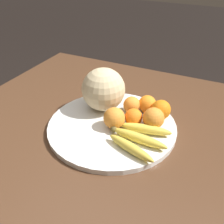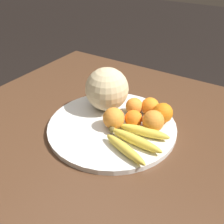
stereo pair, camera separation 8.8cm
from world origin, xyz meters
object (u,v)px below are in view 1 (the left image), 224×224
object	(u,v)px
fruit_bowl	(112,126)
orange_front_left	(132,105)
kitchen_table	(89,156)
orange_back_left	(147,104)
produce_tag	(140,116)
melon	(103,89)
orange_mid_center	(153,118)
orange_top_small	(133,117)
orange_front_right	(114,118)
banana_bunch	(138,138)
orange_back_right	(161,110)

from	to	relation	value
fruit_bowl	orange_front_left	bearing A→B (deg)	-18.30
kitchen_table	fruit_bowl	xyz separation A→B (m)	(0.07, -0.05, 0.10)
orange_back_left	produce_tag	size ratio (longest dim) A/B	0.74
melon	orange_mid_center	distance (m)	0.21
kitchen_table	produce_tag	bearing A→B (deg)	-38.22
orange_mid_center	kitchen_table	bearing A→B (deg)	122.05
kitchen_table	orange_top_small	size ratio (longest dim) A/B	19.98
kitchen_table	orange_front_right	distance (m)	0.17
melon	orange_mid_center	size ratio (longest dim) A/B	2.17
orange_back_left	orange_top_small	world-z (taller)	orange_back_left
orange_back_left	produce_tag	xyz separation A→B (m)	(-0.04, 0.01, -0.03)
kitchen_table	melon	xyz separation A→B (m)	(0.15, 0.02, 0.19)
orange_front_left	produce_tag	world-z (taller)	orange_front_left
melon	banana_bunch	world-z (taller)	melon
orange_front_left	orange_back_left	bearing A→B (deg)	-60.04
fruit_bowl	orange_top_small	size ratio (longest dim) A/B	7.36
orange_mid_center	banana_bunch	bearing A→B (deg)	169.89
fruit_bowl	melon	bearing A→B (deg)	42.36
kitchen_table	produce_tag	world-z (taller)	produce_tag
orange_back_left	orange_mid_center	bearing A→B (deg)	-148.61
melon	orange_back_right	world-z (taller)	melon
orange_mid_center	fruit_bowl	bearing A→B (deg)	108.53
banana_bunch	orange_back_left	bearing A→B (deg)	105.28
banana_bunch	orange_back_right	xyz separation A→B (m)	(0.16, -0.02, 0.02)
fruit_bowl	kitchen_table	bearing A→B (deg)	143.00
orange_front_right	orange_back_right	world-z (taller)	orange_front_right
melon	orange_top_small	bearing A→B (deg)	-109.82
kitchen_table	produce_tag	xyz separation A→B (m)	(0.16, -0.12, 0.11)
orange_front_right	orange_back_right	xyz separation A→B (m)	(0.12, -0.12, -0.00)
banana_bunch	orange_top_small	distance (m)	0.09
orange_mid_center	produce_tag	xyz separation A→B (m)	(0.04, 0.06, -0.04)
kitchen_table	orange_top_small	bearing A→B (deg)	-49.81
fruit_bowl	orange_mid_center	world-z (taller)	orange_mid_center
banana_bunch	orange_back_right	size ratio (longest dim) A/B	2.83
orange_back_right	orange_front_right	bearing A→B (deg)	134.02
orange_top_small	orange_mid_center	bearing A→B (deg)	-77.60
fruit_bowl	banana_bunch	size ratio (longest dim) A/B	2.25
fruit_bowl	melon	size ratio (longest dim) A/B	2.79
melon	orange_back_right	distance (m)	0.22
kitchen_table	melon	bearing A→B (deg)	6.84
orange_front_left	produce_tag	bearing A→B (deg)	-108.99
fruit_bowl	orange_front_right	distance (m)	0.05
melon	orange_top_small	xyz separation A→B (m)	(-0.05, -0.14, -0.05)
fruit_bowl	orange_top_small	world-z (taller)	orange_top_small
banana_bunch	orange_front_left	xyz separation A→B (m)	(0.15, 0.08, 0.01)
orange_top_small	orange_front_left	bearing A→B (deg)	26.52
kitchen_table	fruit_bowl	bearing A→B (deg)	-37.00
fruit_bowl	orange_top_small	xyz separation A→B (m)	(0.03, -0.07, 0.04)
orange_top_small	produce_tag	bearing A→B (deg)	-3.20
kitchen_table	fruit_bowl	distance (m)	0.14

